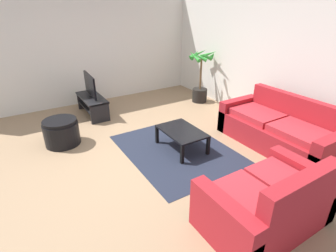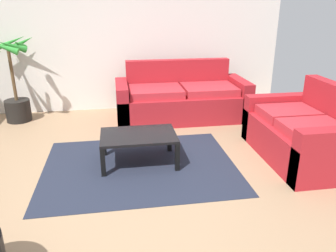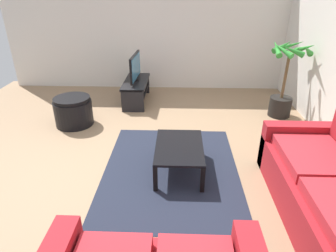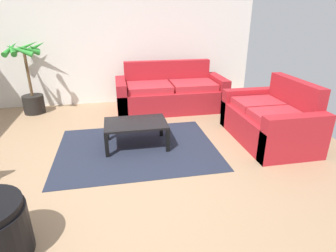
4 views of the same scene
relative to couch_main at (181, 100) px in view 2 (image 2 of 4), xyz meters
name	(u,v)px [view 2 (image 2 of 4)]	position (x,y,z in m)	size (l,w,h in m)	color
ground_plane	(114,199)	(-1.12, -2.28, -0.30)	(6.60, 6.60, 0.00)	#937556
wall_back	(108,30)	(-1.12, 0.72, 1.05)	(6.00, 0.06, 2.70)	silver
couch_main	(181,100)	(0.00, 0.00, 0.00)	(2.09, 0.90, 0.90)	maroon
couch_loveseat	(303,135)	(1.16, -1.70, 0.00)	(0.90, 1.48, 0.90)	maroon
coffee_table	(138,138)	(-0.81, -1.53, 0.01)	(0.87, 0.58, 0.36)	black
area_rug	(140,166)	(-0.81, -1.63, -0.30)	(2.20, 1.70, 0.01)	#1E2333
potted_palm	(14,86)	(-2.60, 0.28, 0.26)	(0.73, 0.73, 1.34)	black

